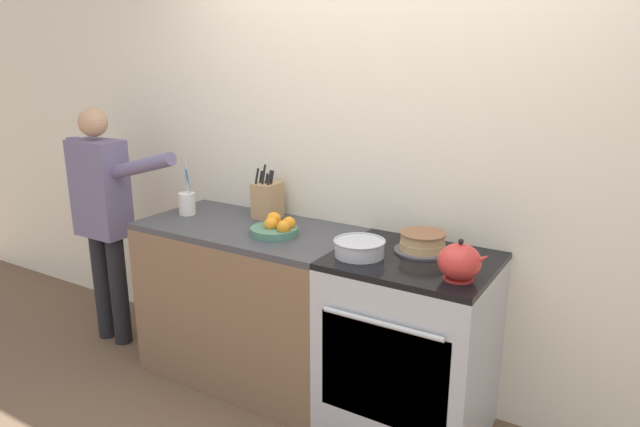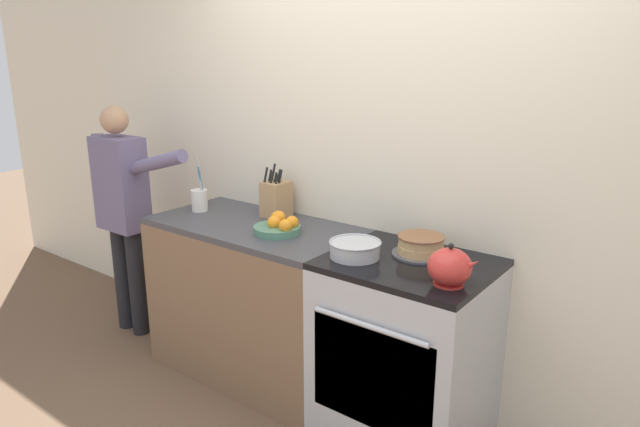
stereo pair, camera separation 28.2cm
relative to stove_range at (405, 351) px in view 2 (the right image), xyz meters
The scene contains 10 objects.
wall_back 0.96m from the stove_range, 132.00° to the left, with size 8.00×0.04×2.60m.
counter_cabinet 0.98m from the stove_range, behind, with size 1.21×0.63×0.92m.
stove_range is the anchor object (origin of this frame).
layer_cake 0.51m from the stove_range, 89.83° to the left, with size 0.27×0.27×0.10m.
tea_kettle 0.61m from the stove_range, 28.08° to the right, with size 0.22×0.18×0.18m.
mixing_bowl 0.56m from the stove_range, 155.94° to the right, with size 0.25×0.25×0.08m.
knife_block 1.15m from the stove_range, 168.75° to the left, with size 0.13×0.15×0.30m.
utensil_crock 1.52m from the stove_range, behind, with size 0.10×0.10×0.33m.
fruit_bowl 0.90m from the stove_range, behind, with size 0.25×0.25×0.10m.
person_baker 2.07m from the stove_range, behind, with size 0.90×0.20×1.52m.
Camera 2 is at (1.46, -1.88, 1.83)m, focal length 32.00 mm.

